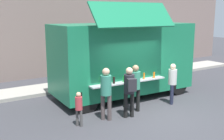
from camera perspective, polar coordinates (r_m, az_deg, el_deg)
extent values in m
plane|color=#38383D|center=(9.87, 8.66, -9.33)|extent=(60.00, 60.00, 0.00)
cube|color=#9E998E|center=(12.75, -19.87, -4.70)|extent=(28.00, 1.60, 0.15)
cube|color=gray|center=(16.31, -20.56, 11.48)|extent=(32.00, 2.40, 7.35)
cube|color=#19774D|center=(11.66, 2.22, 2.68)|extent=(5.93, 2.65, 2.79)
cube|color=#19774D|center=(9.88, 4.46, 11.35)|extent=(3.24, 0.95, 0.88)
cube|color=black|center=(10.35, 2.93, 3.42)|extent=(3.05, 0.23, 1.26)
cube|color=#B7B7BC|center=(10.38, 3.53, -2.44)|extent=(3.22, 0.49, 0.05)
cylinder|color=yellow|center=(9.80, -1.97, -2.55)|extent=(0.07, 0.07, 0.19)
cylinder|color=black|center=(9.97, 0.40, -2.13)|extent=(0.08, 0.08, 0.24)
cylinder|color=green|center=(10.24, 2.53, -1.83)|extent=(0.08, 0.08, 0.22)
cylinder|color=green|center=(10.44, 4.64, -1.55)|extent=(0.06, 0.06, 0.24)
cylinder|color=orange|center=(10.71, 6.63, -1.24)|extent=(0.06, 0.06, 0.24)
cylinder|color=orange|center=(10.98, 8.68, -1.02)|extent=(0.08, 0.08, 0.23)
cube|color=black|center=(13.35, 12.69, 5.72)|extent=(0.17, 2.04, 1.23)
cylinder|color=black|center=(13.99, 7.50, -1.10)|extent=(0.90, 0.28, 0.90)
cylinder|color=black|center=(12.46, 13.43, -2.90)|extent=(0.90, 0.28, 0.90)
cylinder|color=black|center=(11.85, -9.67, -3.50)|extent=(0.90, 0.28, 0.90)
cylinder|color=black|center=(10.00, -5.33, -6.23)|extent=(0.90, 0.28, 0.90)
cylinder|color=#2C6637|center=(16.22, 9.49, 0.58)|extent=(0.60, 0.60, 0.89)
cylinder|color=black|center=(10.04, 4.15, -6.29)|extent=(0.13, 0.13, 0.85)
cylinder|color=black|center=(10.11, 5.39, -6.20)|extent=(0.13, 0.13, 0.85)
cylinder|color=#307F62|center=(9.87, 4.84, -2.14)|extent=(0.35, 0.35, 0.64)
sphere|color=#997254|center=(9.78, 4.88, 0.36)|extent=(0.24, 0.24, 0.24)
cylinder|color=black|center=(9.49, 2.83, -7.33)|extent=(0.14, 0.14, 0.86)
cylinder|color=black|center=(9.55, 4.16, -7.21)|extent=(0.14, 0.14, 0.86)
cylinder|color=#24232A|center=(9.30, 3.55, -2.87)|extent=(0.36, 0.36, 0.65)
sphere|color=#D2A986|center=(9.20, 3.59, -0.19)|extent=(0.24, 0.24, 0.24)
cube|color=#252429|center=(9.05, 4.10, -3.09)|extent=(0.34, 0.27, 0.42)
cylinder|color=#4E4342|center=(9.30, -1.92, -7.67)|extent=(0.14, 0.14, 0.87)
cylinder|color=#4E4342|center=(9.23, -0.54, -7.82)|extent=(0.14, 0.14, 0.87)
cylinder|color=#33846B|center=(9.04, -1.25, -3.16)|extent=(0.36, 0.36, 0.66)
sphere|color=#D9A884|center=(8.93, -1.26, -0.35)|extent=(0.24, 0.24, 0.24)
cylinder|color=#202439|center=(11.06, 12.21, -5.00)|extent=(0.12, 0.12, 0.79)
cylinder|color=#202439|center=(11.26, 12.31, -4.70)|extent=(0.12, 0.12, 0.79)
cylinder|color=silver|center=(10.99, 12.41, -1.39)|extent=(0.33, 0.33, 0.60)
sphere|color=beige|center=(10.90, 12.51, 0.71)|extent=(0.22, 0.22, 0.22)
cylinder|color=#494746|center=(8.92, -7.22, -9.72)|extent=(0.09, 0.09, 0.55)
cylinder|color=#494746|center=(8.85, -6.40, -9.88)|extent=(0.09, 0.09, 0.55)
cylinder|color=#B2393F|center=(8.72, -6.89, -6.85)|extent=(0.23, 0.23, 0.42)
sphere|color=#DCAC81|center=(8.64, -6.93, -5.06)|extent=(0.15, 0.15, 0.15)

